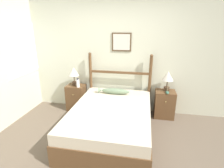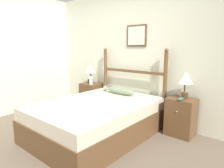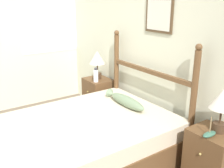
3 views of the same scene
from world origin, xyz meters
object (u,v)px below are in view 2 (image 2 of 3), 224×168
at_px(nightstand_right, 181,117).
at_px(table_lamp_left, 90,70).
at_px(table_lamp_right, 185,79).
at_px(bottle, 91,80).
at_px(bed, 97,119).
at_px(nightstand_left, 91,97).
at_px(model_boat, 181,99).
at_px(fish_pillow, 119,91).

distance_m(nightstand_right, table_lamp_left, 2.23).
bearing_deg(table_lamp_right, bottle, -176.14).
xyz_separation_m(bed, nightstand_left, (-1.05, 0.89, 0.03)).
height_order(bed, bottle, bottle).
height_order(table_lamp_right, model_boat, table_lamp_right).
height_order(bottle, model_boat, bottle).
xyz_separation_m(nightstand_right, model_boat, (0.02, -0.11, 0.33)).
bearing_deg(model_boat, table_lamp_right, 91.54).
bearing_deg(nightstand_right, table_lamp_right, 65.93).
xyz_separation_m(table_lamp_right, bottle, (-2.02, -0.14, -0.21)).
distance_m(bed, bottle, 1.31).
bearing_deg(table_lamp_right, bed, -139.17).
height_order(nightstand_right, model_boat, model_boat).
bearing_deg(nightstand_left, bed, -40.15).
bearing_deg(bottle, nightstand_left, 135.98).
xyz_separation_m(nightstand_right, table_lamp_left, (-2.14, 0.01, 0.62)).
distance_m(nightstand_right, bottle, 2.05).
xyz_separation_m(bottle, model_boat, (2.02, -0.01, -0.08)).
xyz_separation_m(bed, table_lamp_right, (1.07, 0.92, 0.65)).
bearing_deg(table_lamp_left, bed, -39.76).
xyz_separation_m(bed, table_lamp_left, (-1.09, 0.90, 0.65)).
distance_m(table_lamp_right, model_boat, 0.32).
height_order(nightstand_left, bottle, bottle).
height_order(table_lamp_left, bottle, table_lamp_left).
bearing_deg(model_boat, bed, -144.22).
xyz_separation_m(bottle, fish_pillow, (0.88, -0.11, -0.10)).
distance_m(bed, nightstand_right, 1.38).
bearing_deg(model_boat, bottle, 179.59).
bearing_deg(bottle, table_lamp_right, 3.86).
height_order(bed, nightstand_left, nightstand_left).
bearing_deg(table_lamp_left, nightstand_left, -23.88).
bearing_deg(table_lamp_left, fish_pillow, -12.44).
distance_m(bed, fish_pillow, 0.77).
bearing_deg(bed, table_lamp_right, 40.83).
bearing_deg(fish_pillow, model_boat, 4.75).
bearing_deg(nightstand_left, model_boat, -3.09).
bearing_deg(table_lamp_left, bottle, -40.19).
bearing_deg(model_boat, table_lamp_left, 176.58).
xyz_separation_m(table_lamp_right, model_boat, (0.00, -0.15, -0.29)).
distance_m(table_lamp_right, fish_pillow, 1.21).
relative_size(bed, nightstand_left, 3.31).
xyz_separation_m(nightstand_left, table_lamp_left, (-0.03, 0.01, 0.62)).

